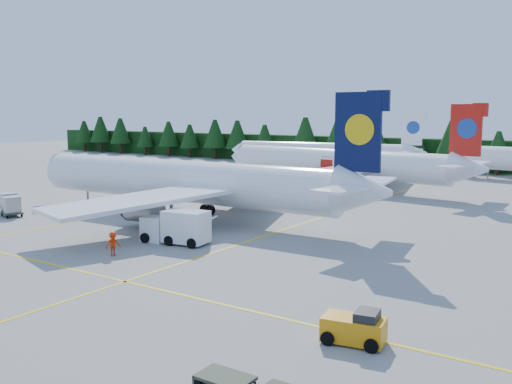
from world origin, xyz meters
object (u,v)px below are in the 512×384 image
Objects in this scene: airstairs at (135,205)px; service_truck at (175,227)px; airliner_red at (330,163)px; airliner_navy at (173,181)px; baggage_tug at (355,328)px.

service_truck is at bearing -45.40° from airstairs.
service_truck is (5.39, -40.40, -2.25)m from airliner_red.
airliner_navy is at bearing -8.53° from airstairs.
airliner_red is 40.82m from service_truck.
airliner_navy is 7.32× the size of airstairs.
airliner_red is 6.92× the size of airstairs.
airliner_red is 32.76m from airstairs.
airliner_navy reaches higher than service_truck.
service_truck is 1.94× the size of baggage_tug.
service_truck is (8.75, -9.39, -2.45)m from airliner_navy.
airliner_red is (3.35, 31.00, -0.21)m from airliner_navy.
airstairs reaches higher than service_truck.
airstairs reaches higher than baggage_tug.
airliner_red is at bearing 108.31° from baggage_tug.
airstairs is at bearing 139.53° from service_truck.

